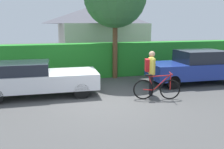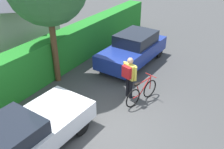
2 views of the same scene
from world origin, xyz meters
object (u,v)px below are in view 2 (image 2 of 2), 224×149
(parked_car_near, at_px, (21,137))
(bicycle, at_px, (142,93))
(person_rider, at_px, (129,74))
(parked_car_far, at_px, (134,49))

(parked_car_near, distance_m, bicycle, 4.45)
(parked_car_near, height_order, person_rider, person_rider)
(bicycle, bearing_deg, person_rider, 89.47)
(person_rider, bearing_deg, parked_car_near, 163.48)
(parked_car_near, distance_m, person_rider, 4.27)
(parked_car_near, relative_size, parked_car_far, 1.03)
(bicycle, height_order, person_rider, person_rider)
(parked_car_far, relative_size, person_rider, 2.51)
(person_rider, bearing_deg, parked_car_far, 22.92)
(parked_car_far, distance_m, person_rider, 3.09)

